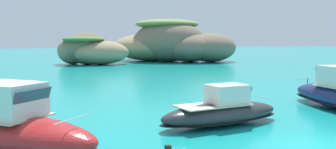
{
  "coord_description": "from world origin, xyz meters",
  "views": [
    {
      "loc": [
        -12.23,
        -11.93,
        4.73
      ],
      "look_at": [
        1.35,
        19.36,
        1.48
      ],
      "focal_mm": 39.18,
      "sensor_mm": 36.0,
      "label": 1
    }
  ],
  "objects_px": {
    "islet_large": "(172,44)",
    "islet_small": "(89,50)",
    "channel_buoy": "(307,91)",
    "motorboat_charcoal": "(222,112)",
    "motorboat_red": "(0,128)"
  },
  "relations": [
    {
      "from": "motorboat_charcoal",
      "to": "motorboat_red",
      "type": "height_order",
      "value": "motorboat_red"
    },
    {
      "from": "islet_large",
      "to": "islet_small",
      "type": "distance_m",
      "value": 18.97
    },
    {
      "from": "channel_buoy",
      "to": "islet_small",
      "type": "bearing_deg",
      "value": 101.32
    },
    {
      "from": "islet_large",
      "to": "motorboat_charcoal",
      "type": "bearing_deg",
      "value": -111.55
    },
    {
      "from": "islet_small",
      "to": "channel_buoy",
      "type": "bearing_deg",
      "value": -78.68
    },
    {
      "from": "motorboat_charcoal",
      "to": "motorboat_red",
      "type": "distance_m",
      "value": 11.16
    },
    {
      "from": "islet_large",
      "to": "islet_small",
      "type": "relative_size",
      "value": 2.16
    },
    {
      "from": "islet_large",
      "to": "channel_buoy",
      "type": "distance_m",
      "value": 50.47
    },
    {
      "from": "islet_large",
      "to": "islet_small",
      "type": "bearing_deg",
      "value": -171.85
    },
    {
      "from": "motorboat_red",
      "to": "channel_buoy",
      "type": "height_order",
      "value": "motorboat_red"
    },
    {
      "from": "islet_large",
      "to": "channel_buoy",
      "type": "xyz_separation_m",
      "value": [
        -9.38,
        -49.47,
        -3.42
      ]
    },
    {
      "from": "islet_large",
      "to": "motorboat_red",
      "type": "distance_m",
      "value": 65.84
    },
    {
      "from": "islet_large",
      "to": "motorboat_red",
      "type": "relative_size",
      "value": 3.21
    },
    {
      "from": "islet_small",
      "to": "motorboat_charcoal",
      "type": "xyz_separation_m",
      "value": [
        -3.49,
        -53.63,
        -2.04
      ]
    },
    {
      "from": "islet_large",
      "to": "motorboat_charcoal",
      "type": "height_order",
      "value": "islet_large"
    }
  ]
}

